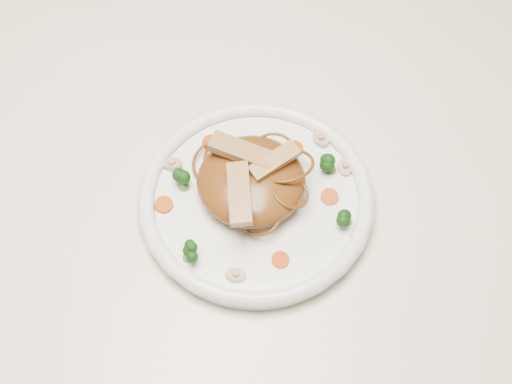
{
  "coord_description": "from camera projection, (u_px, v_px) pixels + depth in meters",
  "views": [
    {
      "loc": [
        0.09,
        -0.43,
        1.47
      ],
      "look_at": [
        0.1,
        -0.02,
        0.78
      ],
      "focal_mm": 47.83,
      "sensor_mm": 36.0,
      "label": 1
    }
  ],
  "objects": [
    {
      "name": "carrot_0",
      "position": [
        294.0,
        148.0,
        0.85
      ],
      "size": [
        0.02,
        0.02,
        0.0
      ],
      "primitive_type": "cylinder",
      "rotation": [
        0.0,
        0.0,
        -0.11
      ],
      "color": "#B83E06",
      "rests_on": "plate"
    },
    {
      "name": "broccoli_2",
      "position": [
        187.0,
        251.0,
        0.76
      ],
      "size": [
        0.04,
        0.04,
        0.03
      ],
      "primitive_type": null,
      "rotation": [
        0.0,
        0.0,
        0.33
      ],
      "color": "#0F440E",
      "rests_on": "plate"
    },
    {
      "name": "chicken_b",
      "position": [
        242.0,
        151.0,
        0.79
      ],
      "size": [
        0.08,
        0.05,
        0.01
      ],
      "primitive_type": "cube",
      "rotation": [
        0.0,
        0.0,
        2.76
      ],
      "color": "tan",
      "rests_on": "noodle_mound"
    },
    {
      "name": "noodle_mound",
      "position": [
        251.0,
        181.0,
        0.8
      ],
      "size": [
        0.15,
        0.15,
        0.04
      ],
      "primitive_type": "ellipsoid",
      "rotation": [
        0.0,
        0.0,
        -0.18
      ],
      "color": "brown",
      "rests_on": "plate"
    },
    {
      "name": "mushroom_1",
      "position": [
        345.0,
        168.0,
        0.83
      ],
      "size": [
        0.03,
        0.03,
        0.01
      ],
      "primitive_type": "cylinder",
      "rotation": [
        0.0,
        0.0,
        1.62
      ],
      "color": "beige",
      "rests_on": "plate"
    },
    {
      "name": "carrot_1",
      "position": [
        164.0,
        205.0,
        0.81
      ],
      "size": [
        0.03,
        0.03,
        0.0
      ],
      "primitive_type": "cylinder",
      "rotation": [
        0.0,
        0.0,
        0.34
      ],
      "color": "#B83E06",
      "rests_on": "plate"
    },
    {
      "name": "ground",
      "position": [
        212.0,
        371.0,
        1.48
      ],
      "size": [
        4.0,
        4.0,
        0.0
      ],
      "primitive_type": "plane",
      "color": "brown",
      "rests_on": "ground"
    },
    {
      "name": "mushroom_2",
      "position": [
        172.0,
        164.0,
        0.84
      ],
      "size": [
        0.03,
        0.03,
        0.01
      ],
      "primitive_type": "cylinder",
      "rotation": [
        0.0,
        0.0,
        -0.32
      ],
      "color": "beige",
      "rests_on": "plate"
    },
    {
      "name": "broccoli_0",
      "position": [
        332.0,
        164.0,
        0.83
      ],
      "size": [
        0.02,
        0.02,
        0.03
      ],
      "primitive_type": null,
      "rotation": [
        0.0,
        0.0,
        0.04
      ],
      "color": "#0F440E",
      "rests_on": "plate"
    },
    {
      "name": "plate",
      "position": [
        256.0,
        201.0,
        0.82
      ],
      "size": [
        0.29,
        0.29,
        0.02
      ],
      "primitive_type": "cylinder",
      "rotation": [
        0.0,
        0.0,
        -0.05
      ],
      "color": "white",
      "rests_on": "table"
    },
    {
      "name": "table",
      "position": [
        186.0,
        230.0,
        0.92
      ],
      "size": [
        1.2,
        0.8,
        0.75
      ],
      "color": "beige",
      "rests_on": "ground"
    },
    {
      "name": "mushroom_3",
      "position": [
        321.0,
        139.0,
        0.86
      ],
      "size": [
        0.04,
        0.04,
        0.01
      ],
      "primitive_type": "cylinder",
      "rotation": [
        0.0,
        0.0,
        2.07
      ],
      "color": "beige",
      "rests_on": "plate"
    },
    {
      "name": "broccoli_1",
      "position": [
        183.0,
        179.0,
        0.81
      ],
      "size": [
        0.03,
        0.03,
        0.03
      ],
      "primitive_type": null,
      "rotation": [
        0.0,
        0.0,
        0.12
      ],
      "color": "#0F440E",
      "rests_on": "plate"
    },
    {
      "name": "broccoli_3",
      "position": [
        347.0,
        216.0,
        0.79
      ],
      "size": [
        0.03,
        0.03,
        0.03
      ],
      "primitive_type": null,
      "rotation": [
        0.0,
        0.0,
        -0.15
      ],
      "color": "#0F440E",
      "rests_on": "plate"
    },
    {
      "name": "carrot_3",
      "position": [
        210.0,
        143.0,
        0.85
      ],
      "size": [
        0.03,
        0.03,
        0.0
      ],
      "primitive_type": "cylinder",
      "rotation": [
        0.0,
        0.0,
        -0.35
      ],
      "color": "#B83E06",
      "rests_on": "plate"
    },
    {
      "name": "carrot_4",
      "position": [
        280.0,
        260.0,
        0.77
      ],
      "size": [
        0.03,
        0.03,
        0.0
      ],
      "primitive_type": "cylinder",
      "rotation": [
        0.0,
        0.0,
        0.34
      ],
      "color": "#B83E06",
      "rests_on": "plate"
    },
    {
      "name": "carrot_2",
      "position": [
        329.0,
        197.0,
        0.81
      ],
      "size": [
        0.03,
        0.03,
        0.0
      ],
      "primitive_type": "cylinder",
      "rotation": [
        0.0,
        0.0,
        0.22
      ],
      "color": "#B83E06",
      "rests_on": "plate"
    },
    {
      "name": "chicken_c",
      "position": [
        239.0,
        194.0,
        0.76
      ],
      "size": [
        0.03,
        0.08,
        0.01
      ],
      "primitive_type": "cube",
      "rotation": [
        0.0,
        0.0,
        4.79
      ],
      "color": "tan",
      "rests_on": "noodle_mound"
    },
    {
      "name": "chicken_a",
      "position": [
        274.0,
        161.0,
        0.79
      ],
      "size": [
        0.06,
        0.05,
        0.01
      ],
      "primitive_type": "cube",
      "rotation": [
        0.0,
        0.0,
        0.62
      ],
      "color": "tan",
      "rests_on": "noodle_mound"
    },
    {
      "name": "mushroom_0",
      "position": [
        235.0,
        275.0,
        0.76
      ],
      "size": [
        0.03,
        0.03,
        0.01
      ],
      "primitive_type": "cylinder",
      "rotation": [
        0.0,
        0.0,
        -0.11
      ],
      "color": "beige",
      "rests_on": "plate"
    }
  ]
}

